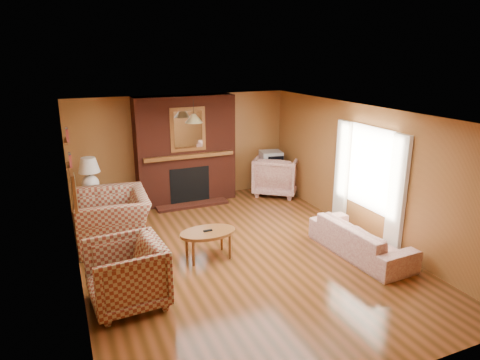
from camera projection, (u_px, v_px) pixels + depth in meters
name	position (u px, v px, depth m)	size (l,w,h in m)	color
floor	(238.00, 255.00, 7.24)	(6.50, 6.50, 0.00)	#47290F
ceiling	(238.00, 113.00, 6.55)	(6.50, 6.50, 0.00)	white
wall_back	(182.00, 148.00, 9.75)	(6.50, 6.50, 0.00)	#9A632F
wall_front	(373.00, 283.00, 4.04)	(6.50, 6.50, 0.00)	#9A632F
wall_left	(73.00, 209.00, 5.95)	(6.50, 6.50, 0.00)	#9A632F
wall_right	(363.00, 171.00, 7.84)	(6.50, 6.50, 0.00)	#9A632F
fireplace	(186.00, 151.00, 9.52)	(2.20, 0.82, 2.40)	#491A10
window_right	(368.00, 178.00, 7.67)	(0.10, 1.85, 2.00)	beige
bookshelf	(68.00, 149.00, 7.50)	(0.09, 0.55, 0.71)	brown
botanical_print	(74.00, 191.00, 5.59)	(0.05, 0.40, 0.50)	brown
pendant_light	(194.00, 118.00, 8.69)	(0.36, 0.36, 0.48)	black
plaid_loveseat	(113.00, 219.00, 7.59)	(1.39, 1.22, 0.91)	maroon
plaid_armchair	(126.00, 274.00, 5.70)	(0.96, 0.99, 0.90)	maroon
floral_sofa	(361.00, 239.00, 7.18)	(1.92, 0.75, 0.56)	beige
floral_armchair	(277.00, 175.00, 10.24)	(1.00, 1.03, 0.93)	beige
coffee_table	(208.00, 234.00, 7.03)	(0.94, 0.58, 0.49)	brown
side_table	(93.00, 207.00, 8.50)	(0.50, 0.50, 0.66)	brown
table_lamp	(89.00, 173.00, 8.30)	(0.41, 0.41, 0.68)	white
tv_stand	(270.00, 181.00, 10.40)	(0.52, 0.47, 0.57)	black
crt_tv	(271.00, 161.00, 10.25)	(0.58, 0.57, 0.45)	#A5A7AD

